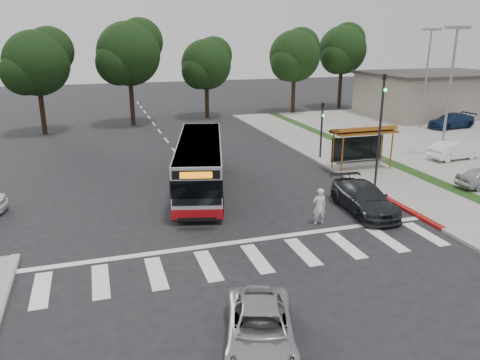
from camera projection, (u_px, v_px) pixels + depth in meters
name	position (u px, v px, depth m)	size (l,w,h in m)	color
ground	(223.00, 215.00, 23.17)	(140.00, 140.00, 0.00)	black
sidewalk_east	(341.00, 158.00, 33.60)	(4.00, 40.00, 0.12)	gray
curb_east	(316.00, 160.00, 33.02)	(0.30, 40.00, 0.15)	#9E9991
curb_east_red	(403.00, 207.00, 23.91)	(0.32, 6.00, 0.15)	maroon
parking_lot	(457.00, 141.00, 38.87)	(18.00, 36.00, 0.10)	gray
commercial_building	(433.00, 95.00, 51.18)	(14.00, 10.00, 4.40)	gray
building_roof_cap	(436.00, 73.00, 50.48)	(14.60, 10.60, 0.30)	#383330
crosswalk_ladder	(257.00, 258.00, 18.61)	(18.00, 2.60, 0.01)	silver
bus_shelter	(363.00, 135.00, 30.22)	(4.20, 1.60, 2.86)	#9B5619
traffic_signal_ne_tall	(381.00, 122.00, 26.14)	(0.18, 0.37, 6.50)	black
traffic_signal_ne_short	(322.00, 125.00, 32.93)	(0.18, 0.37, 4.00)	black
lot_light_front	(452.00, 75.00, 32.05)	(1.90, 0.35, 9.01)	gray
lot_light_mid	(428.00, 65.00, 42.89)	(1.90, 0.35, 9.01)	gray
tree_ne_a	(295.00, 55.00, 51.45)	(6.16, 5.74, 9.30)	black
tree_ne_b	(343.00, 49.00, 55.13)	(6.16, 5.74, 10.02)	black
tree_north_a	(129.00, 53.00, 44.31)	(6.60, 6.15, 10.17)	black
tree_north_b	(207.00, 64.00, 48.79)	(5.72, 5.33, 8.43)	black
tree_north_c	(37.00, 62.00, 40.37)	(6.16, 5.74, 9.30)	black
transit_bus	(200.00, 165.00, 26.59)	(2.38, 10.98, 2.84)	#B2B5B7
pedestrian	(319.00, 206.00, 21.77)	(0.64, 0.42, 1.76)	silver
dark_sedan	(364.00, 198.00, 23.35)	(1.99, 4.89, 1.42)	#212327
silver_suv_south	(260.00, 329.00, 13.17)	(1.95, 4.23, 1.18)	#A5A8AA
parked_car_1	(454.00, 150.00, 32.97)	(1.33, 3.81, 1.25)	white
parked_car_3	(451.00, 121.00, 44.06)	(1.93, 4.74, 1.38)	#15274C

